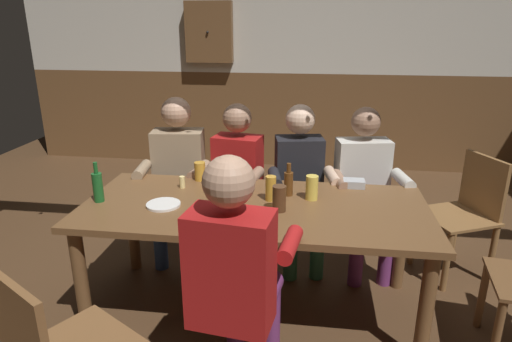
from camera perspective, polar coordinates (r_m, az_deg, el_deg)
name	(u,v)px	position (r m, az deg, el deg)	size (l,w,h in m)	color
ground_plane	(258,290)	(3.20, 0.29, -15.02)	(7.97, 7.97, 0.00)	#4C331E
back_wall_upper	(290,23)	(5.54, 4.43, 18.37)	(6.64, 0.12, 1.15)	beige
back_wall_wainscot	(288,120)	(5.66, 4.14, 6.55)	(6.64, 0.12, 1.17)	brown
dining_table	(254,218)	(2.72, -0.23, -6.08)	(2.07, 0.91, 0.72)	brown
person_0	(178,170)	(3.47, -10.01, 0.14)	(0.56, 0.57, 1.24)	#997F60
person_1	(235,176)	(3.37, -2.77, -0.58)	(0.53, 0.57, 1.20)	#AD1919
person_2	(300,179)	(3.31, 5.67, -1.00)	(0.53, 0.57, 1.20)	black
person_3	(364,183)	(3.33, 13.73, -1.49)	(0.56, 0.58, 1.19)	silver
person_4	(236,269)	(2.09, -2.60, -12.43)	(0.55, 0.56, 1.26)	#AD1919
chair_empty_far_end	(465,212)	(3.53, 25.26, -4.76)	(0.58, 0.58, 0.88)	brown
table_candle	(182,182)	(2.98, -9.44, -1.41)	(0.04, 0.04, 0.08)	#F9E08C
condiment_caddy	(354,183)	(3.03, 12.43, -1.56)	(0.14, 0.10, 0.05)	#B2B7BC
plate_0	(163,205)	(2.72, -11.78, -4.23)	(0.20, 0.20, 0.01)	white
bottle_0	(98,186)	(2.86, -19.61, -1.86)	(0.06, 0.06, 0.25)	#195923
bottle_1	(235,192)	(2.57, -2.71, -2.67)	(0.07, 0.07, 0.29)	#195923
bottle_2	(289,183)	(2.81, 4.19, -1.49)	(0.06, 0.06, 0.21)	#593314
pint_glass_0	(200,171)	(3.09, -7.20, -0.03)	(0.08, 0.08, 0.13)	gold
pint_glass_1	(279,199)	(2.58, 2.99, -3.54)	(0.08, 0.08, 0.15)	#4C2D19
pint_glass_2	(312,188)	(2.76, 7.17, -2.13)	(0.08, 0.08, 0.15)	#E5C64C
pint_glass_3	(271,188)	(2.72, 1.90, -2.24)	(0.07, 0.07, 0.15)	gold
pint_glass_4	(229,211)	(2.46, -3.44, -5.10)	(0.08, 0.08, 0.12)	#4C2D19
wall_dart_cabinet	(209,32)	(5.55, -6.04, 17.29)	(0.56, 0.15, 0.70)	brown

